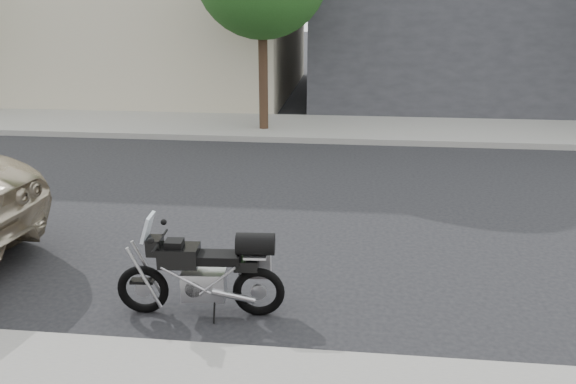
# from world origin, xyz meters

# --- Properties ---
(ground) EXTENTS (120.00, 120.00, 0.00)m
(ground) POSITION_xyz_m (0.00, 0.00, 0.00)
(ground) COLOR black
(ground) RESTS_ON ground
(far_sidewalk) EXTENTS (44.00, 3.00, 0.15)m
(far_sidewalk) POSITION_xyz_m (0.00, -6.50, 0.07)
(far_sidewalk) COLOR gray
(far_sidewalk) RESTS_ON ground
(motorcycle) EXTENTS (1.91, 0.69, 1.21)m
(motorcycle) POSITION_xyz_m (1.21, 3.19, 0.52)
(motorcycle) COLOR black
(motorcycle) RESTS_ON ground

